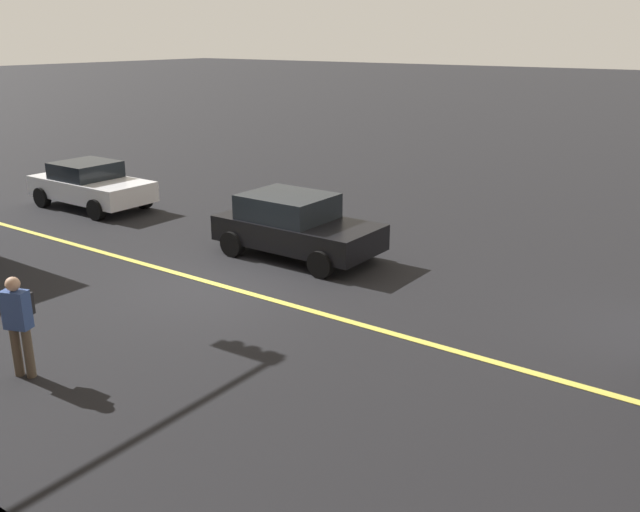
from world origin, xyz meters
The scene contains 5 objects.
ground centered at (0.00, 0.00, 0.00)m, with size 200.00×200.00×0.00m, color black.
lane_stripe_center centered at (0.00, 0.00, 0.01)m, with size 80.00×0.16×0.01m, color #D8CC4C.
car_black centered at (-0.07, -2.49, 0.75)m, with size 3.84×1.96×1.45m.
car_white centered at (7.74, -2.66, 0.69)m, with size 3.90×1.91×1.36m.
pedestrian_with_backpack centered at (-0.35, 4.57, 0.92)m, with size 0.43×0.45×1.60m.
Camera 1 is at (-9.45, 9.55, 4.96)m, focal length 38.41 mm.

